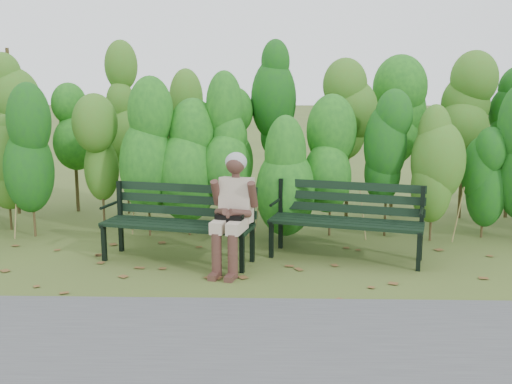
{
  "coord_description": "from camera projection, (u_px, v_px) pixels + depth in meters",
  "views": [
    {
      "loc": [
        0.17,
        -6.07,
        1.97
      ],
      "look_at": [
        0.0,
        0.35,
        0.75
      ],
      "focal_mm": 42.0,
      "sensor_mm": 36.0,
      "label": 1
    }
  ],
  "objects": [
    {
      "name": "footpath",
      "position": [
        246.0,
        365.0,
        4.17
      ],
      "size": [
        60.0,
        2.5,
        0.01
      ],
      "primitive_type": "cube",
      "color": "#474749",
      "rests_on": "ground"
    },
    {
      "name": "seated_woman",
      "position": [
        233.0,
        205.0,
        6.19
      ],
      "size": [
        0.51,
        0.76,
        1.22
      ],
      "color": "beige",
      "rests_on": "ground"
    },
    {
      "name": "bench_right",
      "position": [
        347.0,
        214.0,
        6.64
      ],
      "size": [
        1.75,
        0.98,
        0.83
      ],
      "color": "black",
      "rests_on": "ground"
    },
    {
      "name": "ground",
      "position": [
        255.0,
        268.0,
        6.34
      ],
      "size": [
        80.0,
        80.0,
        0.0
      ],
      "primitive_type": "plane",
      "color": "#475426"
    },
    {
      "name": "bench_left",
      "position": [
        180.0,
        216.0,
        6.55
      ],
      "size": [
        1.73,
        0.91,
        0.82
      ],
      "color": "black",
      "rests_on": "ground"
    },
    {
      "name": "leaf_litter",
      "position": [
        262.0,
        273.0,
        6.15
      ],
      "size": [
        5.51,
        2.23,
        0.01
      ],
      "color": "brown",
      "rests_on": "ground"
    },
    {
      "name": "hedge_band",
      "position": [
        259.0,
        133.0,
        7.93
      ],
      "size": [
        11.04,
        1.67,
        2.42
      ],
      "color": "#47381E",
      "rests_on": "ground"
    }
  ]
}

